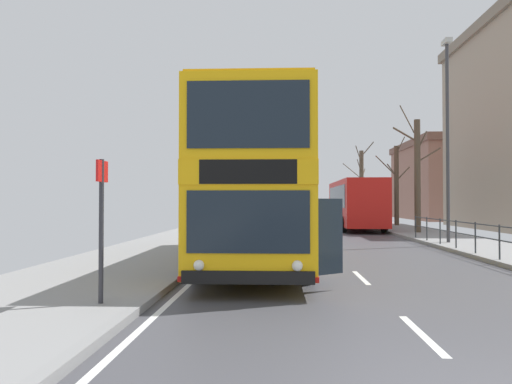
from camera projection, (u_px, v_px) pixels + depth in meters
double_decker_bus_main at (258, 187)px, 13.73m from camera, size 3.36×10.60×4.33m
background_bus_far_lane at (355, 203)px, 30.64m from camera, size 2.71×10.09×3.16m
bus_stop_sign_near at (101, 213)px, 7.80m from camera, size 0.08×0.44×2.40m
street_lamp_far_side at (447, 126)px, 19.45m from camera, size 0.28×0.60×8.48m
bare_tree_far_00 at (396, 184)px, 33.42m from camera, size 2.80×1.42×6.40m
bare_tree_far_01 at (417, 173)px, 25.78m from camera, size 2.53×1.25×7.21m
bare_tree_far_02 at (361, 184)px, 43.02m from camera, size 2.79×2.58×7.23m
background_building_01 at (447, 180)px, 48.45m from camera, size 8.56×14.48×8.06m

